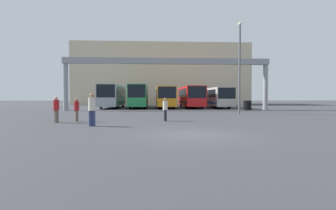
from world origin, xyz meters
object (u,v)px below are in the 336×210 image
bus_slot_2 (165,96)px  pedestrian_mid_left (56,109)px  pedestrian_near_left (77,109)px  bus_slot_0 (113,95)px  bus_slot_1 (139,95)px  pedestrian_near_right (92,109)px  bus_slot_3 (191,96)px  bus_slot_4 (216,96)px  lamp_post (240,64)px  tire_stack (247,105)px  pedestrian_near_center (165,109)px

bus_slot_2 → pedestrian_mid_left: (-7.97, -21.88, -0.87)m
pedestrian_near_left → bus_slot_2: bearing=135.0°
bus_slot_2 → pedestrian_near_left: size_ratio=6.67×
bus_slot_0 → bus_slot_2: bus_slot_0 is taller
bus_slot_1 → pedestrian_near_right: bearing=-93.0°
bus_slot_1 → bus_slot_0: bearing=-179.8°
bus_slot_3 → pedestrian_mid_left: bearing=-117.7°
bus_slot_4 → bus_slot_3: bearing=-176.7°
bus_slot_4 → lamp_post: (-1.16, -14.63, 3.13)m
bus_slot_3 → bus_slot_1: bearing=179.3°
bus_slot_3 → pedestrian_mid_left: 25.60m
pedestrian_near_left → tire_stack: 22.10m
pedestrian_near_right → bus_slot_1: bearing=82.4°
bus_slot_0 → pedestrian_near_left: 22.11m
bus_slot_2 → bus_slot_3: size_ratio=0.87×
bus_slot_1 → bus_slot_4: 11.77m
bus_slot_4 → tire_stack: size_ratio=10.37×
bus_slot_2 → tire_stack: bus_slot_2 is taller
bus_slot_0 → bus_slot_3: 11.76m
lamp_post → pedestrian_near_right: bearing=-139.0°
bus_slot_0 → tire_stack: bus_slot_0 is taller
bus_slot_4 → pedestrian_near_left: (-14.73, -22.20, -0.88)m
bus_slot_3 → tire_stack: size_ratio=10.00×
bus_slot_2 → pedestrian_near_center: size_ratio=6.60×
pedestrian_near_right → lamp_post: 16.26m
pedestrian_near_center → lamp_post: (7.64, 7.46, 4.00)m
pedestrian_near_right → pedestrian_near_left: 3.25m
bus_slot_4 → bus_slot_0: bearing=-179.5°
bus_slot_1 → bus_slot_2: bus_slot_1 is taller
bus_slot_0 → lamp_post: (14.52, -14.49, 2.92)m
pedestrian_near_center → tire_stack: pedestrian_near_center is taller
bus_slot_1 → pedestrian_near_left: bus_slot_1 is taller
bus_slot_2 → bus_slot_3: (3.92, 0.77, 0.04)m
bus_slot_3 → pedestrian_near_center: bus_slot_3 is taller
tire_stack → pedestrian_mid_left: bearing=-140.1°
bus_slot_0 → bus_slot_4: (15.68, 0.15, -0.21)m
bus_slot_1 → tire_stack: bearing=-29.3°
pedestrian_near_center → tire_stack: size_ratio=1.32×
bus_slot_4 → pedestrian_near_right: bus_slot_4 is taller
pedestrian_near_left → tire_stack: pedestrian_near_left is taller
bus_slot_0 → pedestrian_near_center: (6.88, -21.95, -1.08)m
pedestrian_mid_left → bus_slot_4: bearing=-83.9°
bus_slot_0 → tire_stack: (17.80, -7.76, -1.32)m
bus_slot_2 → pedestrian_near_right: bus_slot_2 is taller
bus_slot_1 → tire_stack: (13.88, -7.77, -1.32)m
bus_slot_3 → tire_stack: 9.84m
bus_slot_3 → pedestrian_near_right: 26.43m
bus_slot_1 → bus_slot_2: bearing=-12.5°
bus_slot_2 → tire_stack: size_ratio=8.71×
bus_slot_3 → bus_slot_4: 3.93m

